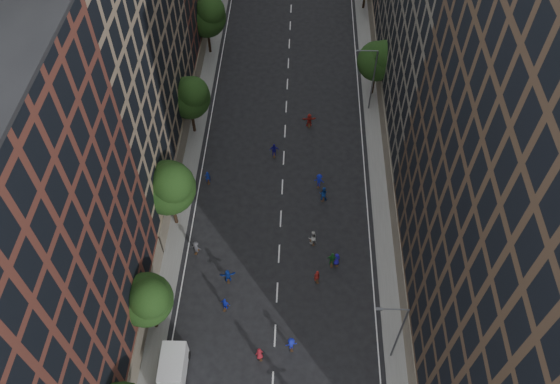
# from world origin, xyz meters

# --- Properties ---
(ground) EXTENTS (240.00, 240.00, 0.00)m
(ground) POSITION_xyz_m (0.00, 40.00, 0.00)
(ground) COLOR black
(ground) RESTS_ON ground
(sidewalk_left) EXTENTS (4.00, 105.00, 0.15)m
(sidewalk_left) POSITION_xyz_m (-12.00, 47.50, 0.07)
(sidewalk_left) COLOR slate
(sidewalk_left) RESTS_ON ground
(sidewalk_right) EXTENTS (4.00, 105.00, 0.15)m
(sidewalk_right) POSITION_xyz_m (12.00, 47.50, 0.07)
(sidewalk_right) COLOR slate
(sidewalk_right) RESTS_ON ground
(bldg_left_a) EXTENTS (14.00, 22.00, 30.00)m
(bldg_left_a) POSITION_xyz_m (-19.00, 11.00, 15.00)
(bldg_left_a) COLOR #592B22
(bldg_left_a) RESTS_ON ground
(bldg_left_b) EXTENTS (14.00, 26.00, 34.00)m
(bldg_left_b) POSITION_xyz_m (-19.00, 35.00, 17.00)
(bldg_left_b) COLOR #877158
(bldg_left_b) RESTS_ON ground
(bldg_right_a) EXTENTS (14.00, 30.00, 36.00)m
(bldg_right_a) POSITION_xyz_m (19.00, 15.00, 18.00)
(bldg_right_a) COLOR #443224
(bldg_right_a) RESTS_ON ground
(tree_left_1) EXTENTS (4.80, 4.80, 8.21)m
(tree_left_1) POSITION_xyz_m (-11.02, 13.86, 5.55)
(tree_left_1) COLOR black
(tree_left_1) RESTS_ON ground
(tree_left_2) EXTENTS (5.60, 5.60, 9.45)m
(tree_left_2) POSITION_xyz_m (-10.99, 25.83, 6.36)
(tree_left_2) COLOR black
(tree_left_2) RESTS_ON ground
(tree_left_3) EXTENTS (5.00, 5.00, 8.58)m
(tree_left_3) POSITION_xyz_m (-11.02, 39.85, 5.82)
(tree_left_3) COLOR black
(tree_left_3) RESTS_ON ground
(tree_left_4) EXTENTS (5.40, 5.40, 9.08)m
(tree_left_4) POSITION_xyz_m (-11.00, 55.84, 6.10)
(tree_left_4) COLOR black
(tree_left_4) RESTS_ON ground
(tree_right_a) EXTENTS (5.00, 5.00, 8.39)m
(tree_right_a) POSITION_xyz_m (11.38, 47.85, 5.63)
(tree_right_a) COLOR black
(tree_right_a) RESTS_ON ground
(streetlamp_near) EXTENTS (2.64, 0.22, 9.06)m
(streetlamp_near) POSITION_xyz_m (10.37, 12.00, 5.17)
(streetlamp_near) COLOR #595B60
(streetlamp_near) RESTS_ON ground
(streetlamp_far) EXTENTS (2.64, 0.22, 9.06)m
(streetlamp_far) POSITION_xyz_m (10.37, 45.00, 5.17)
(streetlamp_far) COLOR #595B60
(streetlamp_far) RESTS_ON ground
(cargo_van) EXTENTS (2.35, 4.85, 2.56)m
(cargo_van) POSITION_xyz_m (-8.67, 9.21, 1.35)
(cargo_van) COLOR silver
(cargo_van) RESTS_ON ground
(skater_3) EXTENTS (1.18, 0.85, 1.66)m
(skater_3) POSITION_xyz_m (1.52, 12.36, 0.83)
(skater_3) COLOR #131DA2
(skater_3) RESTS_ON ground
(skater_4) EXTENTS (1.07, 0.74, 1.68)m
(skater_4) POSITION_xyz_m (-4.86, 16.09, 0.84)
(skater_4) COLOR #1627B9
(skater_4) RESTS_ON ground
(skater_6) EXTENTS (0.91, 0.77, 1.58)m
(skater_6) POSITION_xyz_m (-1.29, 11.36, 0.79)
(skater_6) COLOR maroon
(skater_6) RESTS_ON ground
(skater_7) EXTENTS (0.72, 0.61, 1.67)m
(skater_7) POSITION_xyz_m (3.86, 19.51, 0.83)
(skater_7) COLOR maroon
(skater_7) RESTS_ON ground
(skater_8) EXTENTS (1.14, 1.04, 1.92)m
(skater_8) POSITION_xyz_m (3.41, 23.98, 0.96)
(skater_8) COLOR #BCBBB7
(skater_8) RESTS_ON ground
(skater_9) EXTENTS (1.16, 0.87, 1.59)m
(skater_9) POSITION_xyz_m (-8.50, 22.40, 0.80)
(skater_9) COLOR #404045
(skater_9) RESTS_ON ground
(skater_10) EXTENTS (1.11, 0.49, 1.87)m
(skater_10) POSITION_xyz_m (5.40, 21.44, 0.94)
(skater_10) COLOR #1D6025
(skater_10) RESTS_ON ground
(skater_11) EXTENTS (1.64, 0.80, 1.69)m
(skater_11) POSITION_xyz_m (-4.93, 19.18, 0.85)
(skater_11) COLOR navy
(skater_11) RESTS_ON ground
(skater_12) EXTENTS (0.88, 0.69, 1.58)m
(skater_12) POSITION_xyz_m (5.86, 21.55, 0.79)
(skater_12) COLOR #1B139E
(skater_12) RESTS_ON ground
(skater_13) EXTENTS (0.70, 0.55, 1.67)m
(skater_13) POSITION_xyz_m (-8.50, 31.88, 0.83)
(skater_13) COLOR #122999
(skater_13) RESTS_ON ground
(skater_14) EXTENTS (1.01, 0.83, 1.89)m
(skater_14) POSITION_xyz_m (4.59, 29.91, 0.95)
(skater_14) COLOR navy
(skater_14) RESTS_ON ground
(skater_15) EXTENTS (1.28, 0.92, 1.79)m
(skater_15) POSITION_xyz_m (4.14, 31.82, 0.90)
(skater_15) COLOR #141DA5
(skater_15) RESTS_ON ground
(skater_16) EXTENTS (1.10, 0.49, 1.85)m
(skater_16) POSITION_xyz_m (-1.14, 36.30, 0.93)
(skater_16) COLOR #19129A
(skater_16) RESTS_ON ground
(skater_17) EXTENTS (1.78, 0.76, 1.86)m
(skater_17) POSITION_xyz_m (2.96, 41.57, 0.93)
(skater_17) COLOR #AC231C
(skater_17) RESTS_ON ground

